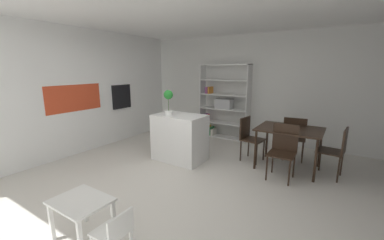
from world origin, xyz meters
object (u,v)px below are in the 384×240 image
(kitchen_island, at_px, (180,138))
(dining_chair_near, at_px, (283,147))
(dining_chair_far, at_px, (294,135))
(built_in_oven, at_px, (122,97))
(open_bookshelf, at_px, (222,105))
(potted_plant_on_island, at_px, (168,100))
(dining_chair_window_side, at_px, (337,148))
(dining_table, at_px, (290,132))
(child_chair_right, at_px, (115,232))
(child_table, at_px, (81,207))
(dining_chair_island_side, at_px, (249,135))

(kitchen_island, bearing_deg, dining_chair_near, 8.52)
(kitchen_island, height_order, dining_chair_far, kitchen_island)
(built_in_oven, xyz_separation_m, kitchen_island, (2.08, -0.35, -0.67))
(built_in_oven, distance_m, open_bookshelf, 2.64)
(potted_plant_on_island, distance_m, dining_chair_near, 2.28)
(open_bookshelf, xyz_separation_m, dining_chair_window_side, (2.73, -1.23, -0.36))
(open_bookshelf, bearing_deg, dining_chair_window_side, -24.16)
(built_in_oven, relative_size, dining_table, 0.54)
(child_chair_right, relative_size, dining_table, 0.46)
(child_table, bearing_deg, built_in_oven, 131.91)
(child_chair_right, relative_size, dining_chair_island_side, 0.59)
(dining_chair_near, relative_size, dining_chair_window_side, 1.04)
(dining_chair_window_side, bearing_deg, potted_plant_on_island, -67.18)
(dining_chair_near, bearing_deg, child_chair_right, -108.33)
(dining_chair_far, bearing_deg, dining_chair_island_side, 21.77)
(dining_chair_near, height_order, dining_chair_far, dining_chair_near)
(child_table, height_order, dining_chair_window_side, dining_chair_window_side)
(potted_plant_on_island, height_order, dining_chair_window_side, potted_plant_on_island)
(child_table, distance_m, dining_chair_window_side, 3.94)
(potted_plant_on_island, distance_m, child_chair_right, 2.82)
(child_table, bearing_deg, kitchen_island, 100.92)
(built_in_oven, distance_m, dining_table, 4.08)
(potted_plant_on_island, height_order, child_chair_right, potted_plant_on_island)
(kitchen_island, height_order, open_bookshelf, open_bookshelf)
(built_in_oven, relative_size, kitchen_island, 0.60)
(dining_chair_far, bearing_deg, potted_plant_on_island, 24.04)
(child_chair_right, bearing_deg, built_in_oven, -135.03)
(built_in_oven, distance_m, potted_plant_on_island, 1.97)
(child_chair_right, bearing_deg, dining_chair_island_side, 174.61)
(potted_plant_on_island, bearing_deg, built_in_oven, 165.81)
(dining_table, relative_size, dining_chair_island_side, 1.27)
(potted_plant_on_island, bearing_deg, dining_chair_island_side, 33.17)
(child_chair_right, distance_m, dining_chair_far, 3.83)
(potted_plant_on_island, xyz_separation_m, open_bookshelf, (0.16, 2.09, -0.35))
(child_table, bearing_deg, open_bookshelf, 96.27)
(dining_table, bearing_deg, child_chair_right, -106.23)
(built_in_oven, xyz_separation_m, open_bookshelf, (2.07, 1.61, -0.25))
(child_chair_right, bearing_deg, open_bookshelf, -169.46)
(dining_table, bearing_deg, built_in_oven, -174.42)
(built_in_oven, height_order, dining_chair_far, built_in_oven)
(built_in_oven, xyz_separation_m, dining_table, (4.04, 0.39, -0.45))
(kitchen_island, distance_m, dining_table, 2.11)
(dining_table, relative_size, dining_chair_near, 1.21)
(open_bookshelf, distance_m, dining_chair_far, 2.15)
(open_bookshelf, relative_size, child_table, 3.21)
(child_table, xyz_separation_m, dining_table, (1.47, 3.25, 0.30))
(potted_plant_on_island, bearing_deg, child_table, -74.56)
(dining_table, bearing_deg, kitchen_island, -159.03)
(open_bookshelf, xyz_separation_m, child_chair_right, (1.02, -4.46, -0.60))
(potted_plant_on_island, relative_size, dining_table, 0.44)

